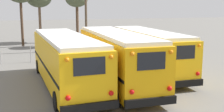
{
  "coord_description": "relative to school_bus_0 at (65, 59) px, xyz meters",
  "views": [
    {
      "loc": [
        -5.46,
        -16.86,
        4.68
      ],
      "look_at": [
        0.0,
        -0.38,
        1.56
      ],
      "focal_mm": 45.0,
      "sensor_mm": 36.0,
      "label": 1
    }
  ],
  "objects": [
    {
      "name": "school_bus_0",
      "position": [
        0.0,
        0.0,
        0.0
      ],
      "size": [
        2.9,
        10.6,
        3.0
      ],
      "color": "#EAAA0F",
      "rests_on": "ground"
    },
    {
      "name": "school_bus_1",
      "position": [
        3.0,
        -0.34,
        0.06
      ],
      "size": [
        2.75,
        10.38,
        3.12
      ],
      "color": "#E5A00C",
      "rests_on": "ground"
    },
    {
      "name": "utility_pole",
      "position": [
        4.25,
        12.81,
        2.61
      ],
      "size": [
        1.8,
        0.25,
        8.09
      ],
      "color": "brown",
      "rests_on": "ground"
    },
    {
      "name": "fence_line",
      "position": [
        3.0,
        7.9,
        -0.66
      ],
      "size": [
        14.07,
        0.06,
        1.42
      ],
      "color": "#939399",
      "rests_on": "ground"
    },
    {
      "name": "ground_plane",
      "position": [
        3.0,
        0.79,
        -1.63
      ],
      "size": [
        160.0,
        160.0,
        0.0
      ],
      "primitive_type": "plane",
      "color": "#66635E"
    },
    {
      "name": "school_bus_2",
      "position": [
        6.01,
        1.52,
        -0.01
      ],
      "size": [
        2.72,
        9.88,
        2.98
      ],
      "color": "yellow",
      "rests_on": "ground"
    }
  ]
}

